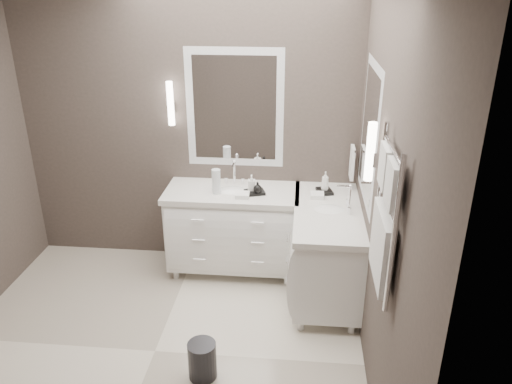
# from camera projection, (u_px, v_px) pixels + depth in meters

# --- Properties ---
(floor) EXTENTS (3.20, 3.00, 0.01)m
(floor) POSITION_uv_depth(u_px,v_px,m) (155.00, 352.00, 3.86)
(floor) COLOR white
(floor) RESTS_ON ground
(wall_back) EXTENTS (3.20, 0.01, 2.70)m
(wall_back) POSITION_uv_depth(u_px,v_px,m) (188.00, 128.00, 4.69)
(wall_back) COLOR #443A36
(wall_back) RESTS_ON floor
(wall_front) EXTENTS (3.20, 0.01, 2.70)m
(wall_front) POSITION_uv_depth(u_px,v_px,m) (20.00, 344.00, 1.95)
(wall_front) COLOR #443A36
(wall_front) RESTS_ON floor
(wall_right) EXTENTS (0.01, 3.00, 2.70)m
(wall_right) POSITION_uv_depth(u_px,v_px,m) (384.00, 201.00, 3.18)
(wall_right) COLOR #443A36
(wall_right) RESTS_ON floor
(vanity_back) EXTENTS (1.24, 0.59, 0.97)m
(vanity_back) POSITION_uv_depth(u_px,v_px,m) (233.00, 225.00, 4.74)
(vanity_back) COLOR white
(vanity_back) RESTS_ON floor
(vanity_right) EXTENTS (0.59, 1.24, 0.97)m
(vanity_right) POSITION_uv_depth(u_px,v_px,m) (327.00, 247.00, 4.37)
(vanity_right) COLOR white
(vanity_right) RESTS_ON floor
(mirror_back) EXTENTS (0.90, 0.02, 1.10)m
(mirror_back) POSITION_uv_depth(u_px,v_px,m) (235.00, 109.00, 4.56)
(mirror_back) COLOR white
(mirror_back) RESTS_ON wall_back
(mirror_right) EXTENTS (0.02, 0.90, 1.10)m
(mirror_right) POSITION_uv_depth(u_px,v_px,m) (369.00, 134.00, 3.83)
(mirror_right) COLOR white
(mirror_right) RESTS_ON wall_right
(sconce_back) EXTENTS (0.06, 0.06, 0.40)m
(sconce_back) POSITION_uv_depth(u_px,v_px,m) (171.00, 104.00, 4.53)
(sconce_back) COLOR white
(sconce_back) RESTS_ON wall_back
(sconce_right) EXTENTS (0.06, 0.06, 0.40)m
(sconce_right) POSITION_uv_depth(u_px,v_px,m) (370.00, 153.00, 3.29)
(sconce_right) COLOR white
(sconce_right) RESTS_ON wall_right
(towel_bar_corner) EXTENTS (0.03, 0.22, 0.30)m
(towel_bar_corner) POSITION_uv_depth(u_px,v_px,m) (352.00, 162.00, 4.52)
(towel_bar_corner) COLOR white
(towel_bar_corner) RESTS_ON wall_right
(towel_ladder) EXTENTS (0.06, 0.58, 0.90)m
(towel_ladder) POSITION_uv_depth(u_px,v_px,m) (384.00, 223.00, 2.80)
(towel_ladder) COLOR white
(towel_ladder) RESTS_ON wall_right
(waste_bin) EXTENTS (0.23, 0.23, 0.29)m
(waste_bin) POSITION_uv_depth(u_px,v_px,m) (202.00, 360.00, 3.56)
(waste_bin) COLOR black
(waste_bin) RESTS_ON floor
(amenity_tray_back) EXTENTS (0.21, 0.18, 0.03)m
(amenity_tray_back) POSITION_uv_depth(u_px,v_px,m) (255.00, 192.00, 4.52)
(amenity_tray_back) COLOR black
(amenity_tray_back) RESTS_ON vanity_back
(amenity_tray_right) EXTENTS (0.17, 0.20, 0.03)m
(amenity_tray_right) POSITION_uv_depth(u_px,v_px,m) (325.00, 191.00, 4.55)
(amenity_tray_right) COLOR black
(amenity_tray_right) RESTS_ON vanity_right
(water_bottle) EXTENTS (0.08, 0.08, 0.23)m
(water_bottle) POSITION_uv_depth(u_px,v_px,m) (216.00, 181.00, 4.50)
(water_bottle) COLOR silver
(water_bottle) RESTS_ON vanity_back
(soap_bottle_a) EXTENTS (0.07, 0.07, 0.14)m
(soap_bottle_a) POSITION_uv_depth(u_px,v_px,m) (252.00, 183.00, 4.51)
(soap_bottle_a) COLOR white
(soap_bottle_a) RESTS_ON amenity_tray_back
(soap_bottle_b) EXTENTS (0.08, 0.08, 0.10)m
(soap_bottle_b) POSITION_uv_depth(u_px,v_px,m) (258.00, 187.00, 4.47)
(soap_bottle_b) COLOR black
(soap_bottle_b) RESTS_ON amenity_tray_back
(soap_bottle_c) EXTENTS (0.08, 0.08, 0.18)m
(soap_bottle_c) POSITION_uv_depth(u_px,v_px,m) (325.00, 181.00, 4.51)
(soap_bottle_c) COLOR white
(soap_bottle_c) RESTS_ON amenity_tray_right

